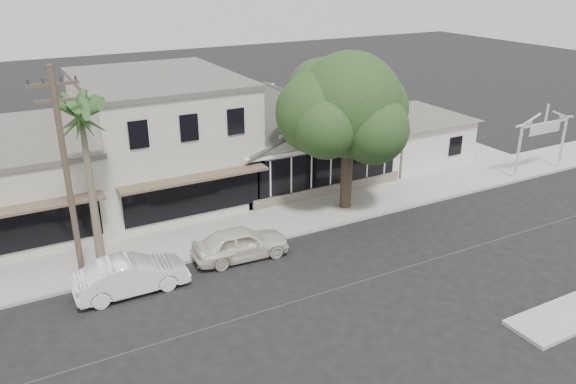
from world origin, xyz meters
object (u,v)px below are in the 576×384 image
car_0 (241,243)px  shade_tree (345,107)px  car_1 (131,275)px  utility_pole (67,176)px  arch_sign (545,126)px

car_0 → shade_tree: (7.12, 2.59, 4.79)m
car_1 → utility_pole: bearing=49.3°
car_0 → car_1: bearing=98.9°
arch_sign → utility_pole: bearing=-179.8°
shade_tree → car_0: bearing=-160.0°
car_0 → shade_tree: shade_tree is taller
car_0 → arch_sign: bearing=-83.6°
arch_sign → car_1: size_ratio=0.92×
utility_pole → car_1: size_ratio=2.01×
arch_sign → car_0: 20.93m
arch_sign → car_1: (-25.76, -1.50, -2.42)m
arch_sign → shade_tree: shade_tree is taller
arch_sign → utility_pole: (-27.40, -0.10, 1.63)m
arch_sign → shade_tree: bearing=173.5°
utility_pole → car_0: utility_pole is taller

